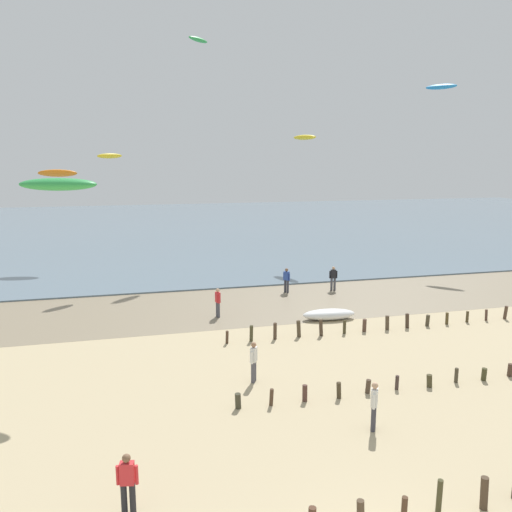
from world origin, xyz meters
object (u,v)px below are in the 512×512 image
(person_mid_beach, at_px, (287,280))
(kite_aloft_0, at_px, (57,173))
(kite_aloft_4, at_px, (198,40))
(person_far_down_beach, at_px, (374,404))
(person_trailing_behind, at_px, (128,482))
(grounded_kite, at_px, (329,314))
(kite_aloft_2, at_px, (441,87))
(person_right_flank, at_px, (254,360))
(kite_aloft_3, at_px, (110,156))
(person_left_flank, at_px, (333,278))
(kite_aloft_7, at_px, (305,137))
(kite_aloft_6, at_px, (58,184))
(person_by_waterline, at_px, (218,302))

(person_mid_beach, height_order, kite_aloft_0, kite_aloft_0)
(kite_aloft_4, bearing_deg, person_far_down_beach, -131.76)
(person_trailing_behind, bearing_deg, grounded_kite, 51.61)
(person_far_down_beach, xyz_separation_m, kite_aloft_4, (-1.21, 32.25, 18.29))
(kite_aloft_0, distance_m, kite_aloft_2, 34.05)
(person_trailing_behind, distance_m, kite_aloft_4, 39.75)
(person_right_flank, xyz_separation_m, kite_aloft_3, (-5.83, 19.58, 8.36))
(kite_aloft_3, bearing_deg, kite_aloft_2, -31.42)
(person_left_flank, xyz_separation_m, kite_aloft_3, (-14.81, 6.31, 8.36))
(person_left_flank, bearing_deg, kite_aloft_3, 156.94)
(person_far_down_beach, height_order, kite_aloft_7, kite_aloft_7)
(person_left_flank, xyz_separation_m, person_trailing_behind, (-14.05, -20.37, 0.00))
(person_right_flank, distance_m, kite_aloft_6, 10.95)
(person_far_down_beach, height_order, kite_aloft_0, kite_aloft_0)
(person_right_flank, relative_size, kite_aloft_7, 0.64)
(person_mid_beach, distance_m, person_right_flank, 14.62)
(person_trailing_behind, relative_size, kite_aloft_7, 0.64)
(grounded_kite, bearing_deg, kite_aloft_6, -160.97)
(person_right_flank, xyz_separation_m, kite_aloft_0, (-10.39, 27.46, 6.97))
(person_mid_beach, distance_m, kite_aloft_7, 15.54)
(kite_aloft_3, distance_m, kite_aloft_6, 16.14)
(grounded_kite, distance_m, kite_aloft_4, 28.18)
(kite_aloft_3, xyz_separation_m, kite_aloft_6, (-1.70, -16.00, -1.26))
(kite_aloft_2, bearing_deg, kite_aloft_3, -126.83)
(person_mid_beach, relative_size, kite_aloft_0, 0.52)
(person_right_flank, xyz_separation_m, person_trailing_behind, (-5.06, -7.09, 0.00))
(person_right_flank, height_order, kite_aloft_7, kite_aloft_7)
(grounded_kite, relative_size, kite_aloft_4, 1.27)
(grounded_kite, bearing_deg, kite_aloft_4, 106.70)
(person_by_waterline, height_order, person_left_flank, same)
(person_mid_beach, distance_m, kite_aloft_3, 15.44)
(kite_aloft_0, bearing_deg, person_trailing_behind, 109.45)
(person_by_waterline, xyz_separation_m, kite_aloft_4, (1.73, 18.40, 18.29))
(grounded_kite, bearing_deg, person_trailing_behind, -123.72)
(grounded_kite, height_order, kite_aloft_2, kite_aloft_2)
(kite_aloft_3, relative_size, kite_aloft_6, 0.63)
(kite_aloft_3, xyz_separation_m, kite_aloft_4, (7.65, 7.94, 9.92))
(person_right_flank, bearing_deg, kite_aloft_6, 154.57)
(kite_aloft_2, relative_size, kite_aloft_3, 1.29)
(person_far_down_beach, bearing_deg, person_mid_beach, 81.87)
(person_trailing_behind, bearing_deg, person_left_flank, 55.41)
(person_far_down_beach, bearing_deg, kite_aloft_7, 75.48)
(person_by_waterline, distance_m, person_far_down_beach, 14.17)
(person_mid_beach, height_order, person_right_flank, same)
(kite_aloft_0, bearing_deg, person_right_flank, 121.41)
(person_left_flank, distance_m, kite_aloft_3, 18.14)
(person_far_down_beach, xyz_separation_m, grounded_kite, (3.14, 11.81, -0.61))
(person_by_waterline, height_order, person_far_down_beach, same)
(kite_aloft_6, bearing_deg, kite_aloft_3, -79.52)
(person_left_flank, distance_m, kite_aloft_2, 21.71)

